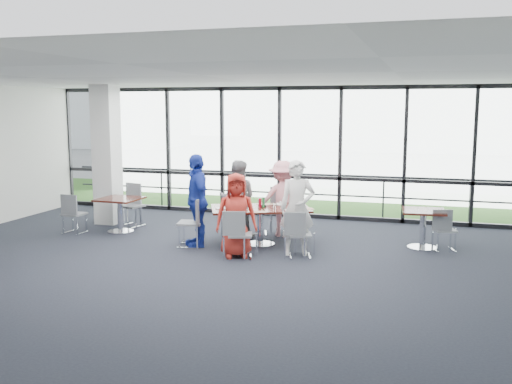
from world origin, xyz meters
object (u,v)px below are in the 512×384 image
(side_table_left, at_px, (120,203))
(chair_spare_lb, at_px, (132,206))
(chair_main_nl, at_px, (240,235))
(chair_main_fr, at_px, (275,212))
(diner_far_right, at_px, (283,199))
(diner_end, at_px, (197,200))
(diner_near_left, at_px, (236,215))
(chair_spare_la, at_px, (74,214))
(chair_main_nr, at_px, (300,235))
(chair_main_fl, at_px, (235,215))
(chair_spare_r, at_px, (445,230))
(diner_near_right, at_px, (297,208))
(main_table, at_px, (260,214))
(diner_far_left, at_px, (237,199))
(chair_main_end, at_px, (190,223))
(structural_column, at_px, (107,155))
(side_table_right, at_px, (423,217))

(side_table_left, bearing_deg, chair_spare_lb, 95.44)
(chair_main_nl, height_order, chair_main_fr, chair_main_fr)
(diner_far_right, distance_m, diner_end, 1.93)
(side_table_left, height_order, diner_far_right, diner_far_right)
(side_table_left, xyz_separation_m, diner_near_left, (3.08, -1.21, 0.13))
(chair_main_fr, xyz_separation_m, chair_spare_la, (-4.14, -1.21, -0.06))
(chair_main_nr, relative_size, chair_main_fl, 0.96)
(chair_spare_r, bearing_deg, chair_spare_lb, 160.97)
(diner_near_right, distance_m, chair_main_nl, 1.15)
(diner_near_left, bearing_deg, main_table, 56.82)
(diner_near_right, distance_m, chair_spare_lb, 4.41)
(diner_near_right, bearing_deg, diner_end, 161.36)
(chair_main_nr, height_order, chair_spare_r, chair_main_nr)
(side_table_left, distance_m, chair_spare_la, 0.98)
(diner_end, height_order, chair_main_nl, diner_end)
(chair_main_fr, height_order, chair_spare_la, chair_main_fr)
(diner_far_left, bearing_deg, chair_main_fl, -64.75)
(side_table_left, xyz_separation_m, chair_main_end, (1.98, -0.76, -0.16))
(chair_spare_la, bearing_deg, structural_column, 88.71)
(side_table_left, height_order, chair_main_nl, chair_main_nl)
(side_table_right, relative_size, diner_far_left, 0.53)
(chair_main_end, height_order, chair_spare_la, chair_main_end)
(chair_main_end, xyz_separation_m, chair_spare_la, (-2.85, 0.35, -0.04))
(chair_main_nl, height_order, chair_main_nr, chair_main_nl)
(chair_main_fr, bearing_deg, chair_main_nl, 70.45)
(side_table_right, bearing_deg, side_table_left, -176.35)
(diner_far_left, bearing_deg, diner_end, 53.92)
(main_table, bearing_deg, side_table_right, -11.53)
(diner_end, bearing_deg, diner_far_left, 116.76)
(structural_column, distance_m, chair_main_nl, 4.63)
(main_table, bearing_deg, chair_main_fl, 114.71)
(side_table_left, bearing_deg, diner_near_right, -10.58)
(chair_main_fr, bearing_deg, chair_main_fl, 7.39)
(chair_main_end, height_order, chair_spare_r, chair_main_end)
(chair_main_nl, distance_m, chair_main_fr, 2.11)
(structural_column, xyz_separation_m, chair_main_nl, (3.96, -2.11, -1.17))
(main_table, height_order, diner_near_left, diner_near_left)
(diner_end, xyz_separation_m, chair_main_fr, (1.18, 1.47, -0.42))
(diner_far_right, bearing_deg, main_table, 57.64)
(diner_far_right, height_order, chair_main_end, diner_far_right)
(diner_end, bearing_deg, structural_column, -153.76)
(diner_end, relative_size, chair_main_fl, 2.10)
(chair_main_fr, bearing_deg, diner_far_left, 18.21)
(structural_column, height_order, diner_far_left, structural_column)
(chair_main_nl, xyz_separation_m, chair_spare_lb, (-3.25, 1.92, 0.04))
(diner_end, height_order, chair_spare_lb, diner_end)
(main_table, bearing_deg, chair_spare_r, -13.68)
(diner_near_right, distance_m, chair_main_nr, 0.49)
(chair_main_fl, height_order, chair_spare_lb, chair_spare_lb)
(diner_far_left, bearing_deg, chair_main_end, 51.09)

